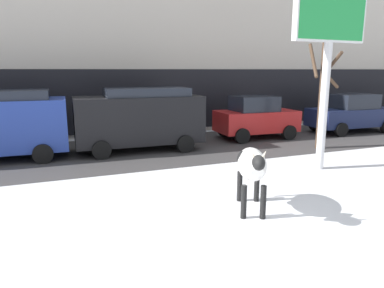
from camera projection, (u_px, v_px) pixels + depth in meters
ground_plane at (227, 242)px, 6.21m from camera, size 120.00×120.00×0.00m
road_strip at (134, 151)px, 13.16m from camera, size 60.00×5.60×0.01m
cow_holstein at (251, 165)px, 7.42m from camera, size 1.16×1.90×1.54m
billboard at (330, 21)px, 9.93m from camera, size 2.53×0.34×5.56m
car_black_van at (140, 117)px, 13.09m from camera, size 4.65×2.21×2.32m
car_red_hatchback at (256, 117)px, 15.48m from camera, size 3.54×2.00×1.86m
car_navy_sedan at (351, 113)px, 17.08m from camera, size 4.24×2.07×1.84m
pedestrian_near_billboard at (200, 115)px, 16.70m from camera, size 0.36×0.24×1.73m
pedestrian_by_cars at (111, 119)px, 15.21m from camera, size 0.36×0.24×1.73m
bare_tree_left_lot at (323, 91)px, 13.21m from camera, size 1.18×1.15×4.05m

